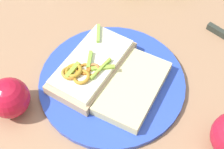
{
  "coord_description": "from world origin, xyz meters",
  "views": [
    {
      "loc": [
        -0.11,
        -0.36,
        0.55
      ],
      "look_at": [
        0.0,
        0.0,
        0.03
      ],
      "focal_mm": 53.76,
      "sensor_mm": 36.0,
      "label": 1
    }
  ],
  "objects_px": {
    "plate": "(112,82)",
    "bread_slice_side": "(133,88)",
    "apple_3": "(9,99)",
    "sandwich": "(91,66)"
  },
  "relations": [
    {
      "from": "plate",
      "to": "bread_slice_side",
      "type": "bearing_deg",
      "value": -48.37
    },
    {
      "from": "bread_slice_side",
      "to": "plate",
      "type": "bearing_deg",
      "value": 86.09
    },
    {
      "from": "plate",
      "to": "bread_slice_side",
      "type": "distance_m",
      "value": 0.05
    },
    {
      "from": "plate",
      "to": "apple_3",
      "type": "distance_m",
      "value": 0.2
    },
    {
      "from": "sandwich",
      "to": "bread_slice_side",
      "type": "relative_size",
      "value": 1.25
    },
    {
      "from": "bread_slice_side",
      "to": "apple_3",
      "type": "xyz_separation_m",
      "value": [
        -0.22,
        0.03,
        0.02
      ]
    },
    {
      "from": "bread_slice_side",
      "to": "apple_3",
      "type": "bearing_deg",
      "value": 126.1
    },
    {
      "from": "sandwich",
      "to": "apple_3",
      "type": "bearing_deg",
      "value": 150.53
    },
    {
      "from": "sandwich",
      "to": "bread_slice_side",
      "type": "height_order",
      "value": "sandwich"
    },
    {
      "from": "plate",
      "to": "sandwich",
      "type": "relative_size",
      "value": 1.41
    }
  ]
}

